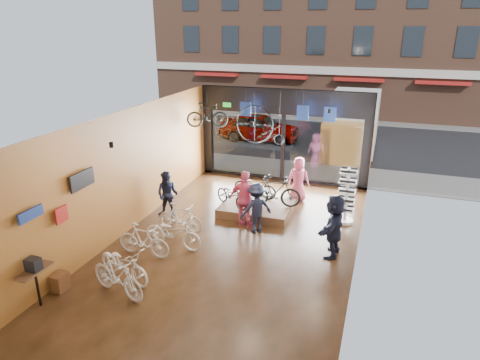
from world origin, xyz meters
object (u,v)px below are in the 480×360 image
at_px(display_bike_left, 232,195).
at_px(sunglasses_rack, 347,196).
at_px(customer_1, 168,194).
at_px(customer_4, 299,179).
at_px(street_car, 259,127).
at_px(floor_bike_5, 180,218).
at_px(customer_2, 245,200).
at_px(floor_bike_3, 144,240).
at_px(display_bike_right, 255,186).
at_px(penny_farthing, 262,126).
at_px(floor_bike_1, 117,276).
at_px(box_truck, 352,126).
at_px(floor_bike_2, 124,264).
at_px(floor_bike_4, 173,233).
at_px(display_platform, 256,209).
at_px(customer_5, 334,226).
at_px(hung_bike, 207,115).
at_px(display_bike_mid, 275,192).
at_px(customer_3, 256,208).

distance_m(display_bike_left, sunglasses_rack, 3.82).
distance_m(customer_1, customer_4, 4.81).
bearing_deg(street_car, floor_bike_5, -175.80).
bearing_deg(customer_2, display_bike_left, -39.19).
bearing_deg(floor_bike_3, display_bike_right, -21.64).
distance_m(floor_bike_5, customer_2, 2.13).
bearing_deg(customer_2, penny_farthing, -75.05).
bearing_deg(floor_bike_1, street_car, 19.46).
height_order(box_truck, floor_bike_2, box_truck).
distance_m(floor_bike_1, display_bike_left, 5.40).
distance_m(floor_bike_4, customer_1, 2.29).
relative_size(display_platform, customer_4, 1.45).
bearing_deg(display_platform, floor_bike_5, -131.08).
height_order(street_car, display_bike_right, street_car).
xyz_separation_m(display_platform, display_bike_left, (-0.77, -0.40, 0.56)).
bearing_deg(customer_5, sunglasses_rack, -177.75).
xyz_separation_m(box_truck, hung_bike, (-4.91, -6.80, 1.50)).
xyz_separation_m(street_car, customer_2, (2.70, -10.79, 0.18)).
relative_size(street_car, customer_1, 2.84).
distance_m(box_truck, floor_bike_4, 12.46).
height_order(floor_bike_4, floor_bike_5, floor_bike_4).
relative_size(box_truck, display_bike_mid, 4.06).
bearing_deg(penny_farthing, floor_bike_4, -100.66).
distance_m(street_car, penny_farthing, 7.71).
height_order(floor_bike_3, customer_5, customer_5).
xyz_separation_m(display_bike_left, sunglasses_rack, (3.76, 0.59, 0.24)).
distance_m(floor_bike_1, customer_4, 7.86).
distance_m(display_bike_right, customer_4, 1.69).
xyz_separation_m(penny_farthing, hung_bike, (-2.02, -0.61, 0.43)).
bearing_deg(floor_bike_2, penny_farthing, 5.54).
bearing_deg(customer_4, customer_3, 78.22).
relative_size(floor_bike_3, display_bike_mid, 0.91).
relative_size(floor_bike_2, floor_bike_5, 1.14).
height_order(street_car, display_bike_left, street_car).
distance_m(street_car, customer_5, 12.98).
bearing_deg(display_platform, customer_5, -36.19).
xyz_separation_m(display_bike_right, customer_4, (1.38, 0.96, 0.09)).
xyz_separation_m(display_platform, hung_bike, (-2.54, 1.81, 2.78)).
bearing_deg(floor_bike_3, display_bike_mid, -34.11).
bearing_deg(hung_bike, street_car, -17.73).
distance_m(floor_bike_2, display_platform, 5.47).
distance_m(floor_bike_5, display_bike_left, 2.06).
relative_size(display_bike_left, sunglasses_rack, 0.82).
relative_size(street_car, customer_2, 2.39).
relative_size(customer_4, sunglasses_rack, 0.87).
relative_size(display_bike_right, penny_farthing, 0.88).
distance_m(customer_5, hung_bike, 6.98).
height_order(floor_bike_4, penny_farthing, penny_farthing).
relative_size(floor_bike_1, display_bike_right, 1.05).
relative_size(display_bike_left, customer_3, 0.95).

